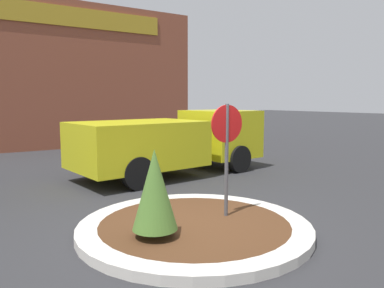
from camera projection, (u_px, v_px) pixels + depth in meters
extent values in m
plane|color=#2D2D30|center=(194.00, 231.00, 6.66)|extent=(120.00, 120.00, 0.00)
cylinder|color=beige|center=(194.00, 227.00, 6.65)|extent=(4.11, 4.11, 0.16)
cylinder|color=#4C2D19|center=(194.00, 227.00, 6.65)|extent=(3.37, 3.37, 0.16)
cylinder|color=#4C4C51|center=(226.00, 165.00, 6.94)|extent=(0.07, 0.07, 2.26)
cylinder|color=#B71414|center=(227.00, 124.00, 6.85)|extent=(0.70, 0.03, 0.70)
cylinder|color=brown|center=(155.00, 233.00, 5.94)|extent=(0.08, 0.08, 0.13)
cone|color=#4C752D|center=(155.00, 189.00, 5.85)|extent=(0.72, 0.72, 1.28)
cube|color=gold|center=(220.00, 133.00, 12.92)|extent=(2.18, 2.47, 1.58)
cube|color=gold|center=(138.00, 144.00, 10.88)|extent=(3.88, 2.78, 1.31)
cube|color=black|center=(234.00, 125.00, 13.31)|extent=(0.26, 2.03, 0.55)
cylinder|color=black|center=(195.00, 152.00, 13.74)|extent=(0.90, 0.36, 0.88)
cylinder|color=black|center=(239.00, 159.00, 12.04)|extent=(0.90, 0.36, 0.88)
cylinder|color=black|center=(100.00, 162.00, 11.38)|extent=(0.90, 0.36, 0.88)
cylinder|color=black|center=(138.00, 173.00, 9.68)|extent=(0.90, 0.36, 0.88)
cube|color=brown|center=(58.00, 78.00, 20.28)|extent=(12.92, 6.00, 7.01)
cube|color=#B28E23|center=(71.00, 17.00, 17.43)|extent=(9.04, 0.08, 0.90)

